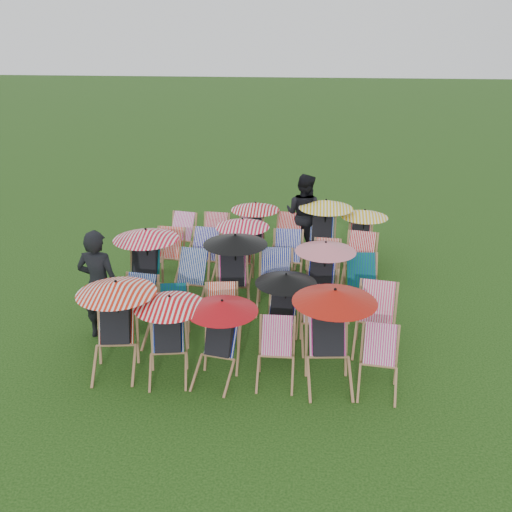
# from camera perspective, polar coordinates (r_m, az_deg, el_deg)

# --- Properties ---
(ground) EXTENTS (100.00, 100.00, 0.00)m
(ground) POSITION_cam_1_polar(r_m,az_deg,el_deg) (10.55, 0.13, -5.29)
(ground) COLOR black
(ground) RESTS_ON ground
(deckchair_0) EXTENTS (1.18, 1.27, 1.40)m
(deckchair_0) POSITION_cam_1_polar(r_m,az_deg,el_deg) (8.74, -13.91, -6.73)
(deckchair_0) COLOR #A0704A
(deckchair_0) RESTS_ON ground
(deckchair_1) EXTENTS (1.05, 1.13, 1.24)m
(deckchair_1) POSITION_cam_1_polar(r_m,az_deg,el_deg) (8.48, -8.76, -7.87)
(deckchair_1) COLOR #A0704A
(deckchair_1) RESTS_ON ground
(deckchair_2) EXTENTS (1.04, 1.11, 1.23)m
(deckchair_2) POSITION_cam_1_polar(r_m,az_deg,el_deg) (8.33, -3.82, -8.30)
(deckchair_2) COLOR #A0704A
(deckchair_2) RESTS_ON ground
(deckchair_3) EXTENTS (0.58, 0.80, 0.86)m
(deckchair_3) POSITION_cam_1_polar(r_m,az_deg,el_deg) (8.39, 2.00, -9.75)
(deckchair_3) COLOR #A0704A
(deckchair_3) RESTS_ON ground
(deckchair_4) EXTENTS (1.21, 1.29, 1.43)m
(deckchair_4) POSITION_cam_1_polar(r_m,az_deg,el_deg) (8.25, 7.46, -7.93)
(deckchair_4) COLOR #A0704A
(deckchair_4) RESTS_ON ground
(deckchair_5) EXTENTS (0.65, 0.85, 0.86)m
(deckchair_5) POSITION_cam_1_polar(r_m,az_deg,el_deg) (8.36, 12.18, -10.43)
(deckchair_5) COLOR #A0704A
(deckchair_5) RESTS_ON ground
(deckchair_6) EXTENTS (0.74, 0.96, 0.96)m
(deckchair_6) POSITION_cam_1_polar(r_m,az_deg,el_deg) (9.67, -12.09, -5.31)
(deckchair_6) COLOR #A0704A
(deckchair_6) RESTS_ON ground
(deckchair_7) EXTENTS (0.67, 0.85, 0.83)m
(deckchair_7) POSITION_cam_1_polar(r_m,az_deg,el_deg) (9.54, -8.29, -5.90)
(deckchair_7) COLOR #A0704A
(deckchair_7) RESTS_ON ground
(deckchair_8) EXTENTS (0.70, 0.89, 0.89)m
(deckchair_8) POSITION_cam_1_polar(r_m,az_deg,el_deg) (9.36, -3.45, -6.06)
(deckchair_8) COLOR #A0704A
(deckchair_8) RESTS_ON ground
(deckchair_9) EXTENTS (0.99, 1.06, 1.18)m
(deckchair_9) POSITION_cam_1_polar(r_m,az_deg,el_deg) (9.24, 2.62, -5.19)
(deckchair_9) COLOR #A0704A
(deckchair_9) RESTS_ON ground
(deckchair_10) EXTENTS (0.68, 0.88, 0.90)m
(deckchair_10) POSITION_cam_1_polar(r_m,az_deg,el_deg) (9.27, 6.28, -6.40)
(deckchair_10) COLOR #A0704A
(deckchair_10) RESTS_ON ground
(deckchair_11) EXTENTS (0.80, 1.01, 1.01)m
(deckchair_11) POSITION_cam_1_polar(r_m,az_deg,el_deg) (9.30, 11.87, -6.33)
(deckchair_11) COLOR #A0704A
(deckchair_11) RESTS_ON ground
(deckchair_12) EXTENTS (1.20, 1.27, 1.42)m
(deckchair_12) POSITION_cam_1_polar(r_m,az_deg,el_deg) (10.67, -11.10, -0.95)
(deckchair_12) COLOR #A0704A
(deckchair_12) RESTS_ON ground
(deckchair_13) EXTENTS (0.76, 0.98, 0.99)m
(deckchair_13) POSITION_cam_1_polar(r_m,az_deg,el_deg) (10.53, -6.79, -2.54)
(deckchair_13) COLOR #A0704A
(deckchair_13) RESTS_ON ground
(deckchair_14) EXTENTS (1.16, 1.26, 1.38)m
(deckchair_14) POSITION_cam_1_polar(r_m,az_deg,el_deg) (10.33, -2.28, -1.47)
(deckchair_14) COLOR #A0704A
(deckchair_14) RESTS_ON ground
(deckchair_15) EXTENTS (0.68, 0.95, 1.02)m
(deckchair_15) POSITION_cam_1_polar(r_m,az_deg,el_deg) (10.39, 1.87, -2.64)
(deckchair_15) COLOR #A0704A
(deckchair_15) RESTS_ON ground
(deckchair_16) EXTENTS (1.09, 1.15, 1.29)m
(deckchair_16) POSITION_cam_1_polar(r_m,az_deg,el_deg) (10.28, 6.57, -2.00)
(deckchair_16) COLOR #A0704A
(deckchair_16) RESTS_ON ground
(deckchair_17) EXTENTS (0.74, 0.97, 1.00)m
(deckchair_17) POSITION_cam_1_polar(r_m,az_deg,el_deg) (10.38, 10.64, -3.11)
(deckchair_17) COLOR #A0704A
(deckchair_17) RESTS_ON ground
(deckchair_18) EXTENTS (0.71, 0.94, 0.97)m
(deckchair_18) POSITION_cam_1_polar(r_m,az_deg,el_deg) (11.79, -8.98, 0.04)
(deckchair_18) COLOR #A0704A
(deckchair_18) RESTS_ON ground
(deckchair_19) EXTENTS (0.76, 0.98, 0.99)m
(deckchair_19) POSITION_cam_1_polar(r_m,az_deg,el_deg) (11.58, -5.45, -0.12)
(deckchair_19) COLOR #A0704A
(deckchair_19) RESTS_ON ground
(deckchair_20) EXTENTS (1.08, 1.13, 1.28)m
(deckchair_20) POSITION_cam_1_polar(r_m,az_deg,el_deg) (11.46, -1.64, 0.71)
(deckchair_20) COLOR #A0704A
(deckchair_20) RESTS_ON ground
(deckchair_21) EXTENTS (0.68, 0.93, 0.99)m
(deckchair_21) POSITION_cam_1_polar(r_m,az_deg,el_deg) (11.44, 3.08, -0.33)
(deckchair_21) COLOR #A0704A
(deckchair_21) RESTS_ON ground
(deckchair_22) EXTENTS (0.64, 0.85, 0.88)m
(deckchair_22) POSITION_cam_1_polar(r_m,az_deg,el_deg) (11.35, 6.99, -0.95)
(deckchair_22) COLOR #A0704A
(deckchair_22) RESTS_ON ground
(deckchair_23) EXTENTS (0.82, 1.02, 1.00)m
(deckchair_23) POSITION_cam_1_polar(r_m,az_deg,el_deg) (11.47, 10.28, -0.59)
(deckchair_23) COLOR #A0704A
(deckchair_23) RESTS_ON ground
(deckchair_24) EXTENTS (0.77, 0.97, 0.95)m
(deckchair_24) POSITION_cam_1_polar(r_m,az_deg,el_deg) (12.79, -7.75, 1.86)
(deckchair_24) COLOR #A0704A
(deckchair_24) RESTS_ON ground
(deckchair_25) EXTENTS (0.70, 0.92, 0.95)m
(deckchair_25) POSITION_cam_1_polar(r_m,az_deg,el_deg) (12.63, -4.31, 1.76)
(deckchair_25) COLOR #A0704A
(deckchair_25) RESTS_ON ground
(deckchair_26) EXTENTS (1.06, 1.16, 1.26)m
(deckchair_26) POSITION_cam_1_polar(r_m,az_deg,el_deg) (12.56, -0.23, 2.63)
(deckchair_26) COLOR #A0704A
(deckchair_26) RESTS_ON ground
(deckchair_27) EXTENTS (0.81, 1.02, 1.00)m
(deckchair_27) POSITION_cam_1_polar(r_m,az_deg,el_deg) (12.45, 3.05, 1.60)
(deckchair_27) COLOR #A0704A
(deckchair_27) RESTS_ON ground
(deckchair_28) EXTENTS (1.17, 1.22, 1.39)m
(deckchair_28) POSITION_cam_1_polar(r_m,az_deg,el_deg) (12.42, 6.67, 2.56)
(deckchair_28) COLOR #A0704A
(deckchair_28) RESTS_ON ground
(deckchair_29) EXTENTS (1.01, 1.05, 1.19)m
(deckchair_29) POSITION_cam_1_polar(r_m,az_deg,el_deg) (12.50, 10.47, 1.98)
(deckchair_29) COLOR #A0704A
(deckchair_29) RESTS_ON ground
(person_left) EXTENTS (0.72, 0.51, 1.89)m
(person_left) POSITION_cam_1_polar(r_m,az_deg,el_deg) (9.60, -15.44, -2.81)
(person_left) COLOR black
(person_left) RESTS_ON ground
(person_rear) EXTENTS (1.11, 1.02, 1.85)m
(person_rear) POSITION_cam_1_polar(r_m,az_deg,el_deg) (12.82, 4.81, 4.17)
(person_rear) COLOR black
(person_rear) RESTS_ON ground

